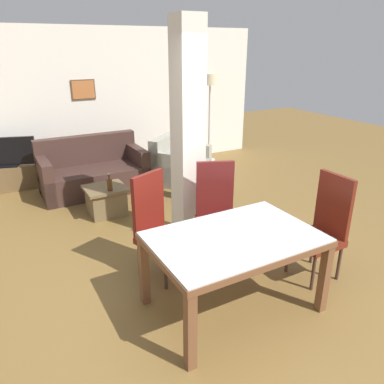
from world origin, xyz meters
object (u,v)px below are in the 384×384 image
Objects in this scene: dining_table at (234,251)px; sofa at (93,174)px; coffee_table at (106,200)px; armchair at (179,166)px; dining_chair_head_right at (324,225)px; bottle at (110,184)px; tv_stand at (8,178)px; tv_screen at (3,153)px; dining_chair_far_right at (216,209)px; dining_chair_far_left at (157,224)px; floor_lamp at (210,88)px; standing_person at (185,141)px.

sofa reaches higher than dining_table.
armchair is at bearing 25.04° from coffee_table.
sofa is at bearing 84.69° from coffee_table.
dining_chair_head_right is 2.95m from bottle.
tv_screen is (0.00, 0.00, 0.46)m from tv_stand.
armchair is (0.81, 2.52, -0.31)m from dining_chair_far_right.
dining_chair_far_left is (-0.38, 0.89, -0.02)m from dining_table.
tv_stand is at bearing 177.10° from floor_lamp.
dining_chair_far_right is at bearing -120.30° from floor_lamp.
floor_lamp reaches higher than armchair.
dining_table is at bearing -81.04° from bottle.
armchair reaches higher than tv_stand.
sofa is 1.54m from armchair.
dining_chair_far_right is at bearing -60.95° from tv_stand.
coffee_table is at bearing -111.70° from dining_chair_far_left.
floor_lamp is at bearing -165.18° from tv_screen.
bottle is (-1.56, 2.51, -0.07)m from dining_chair_head_right.
bottle is (-1.58, -0.91, 0.24)m from armchair.
dining_chair_far_right reaches higher than coffee_table.
tv_screen is at bearing 31.68° from dining_chair_head_right.
armchair is at bearing 70.86° from dining_table.
coffee_table is 0.57× the size of tv_screen.
sofa is (-1.48, 3.73, -0.29)m from dining_chair_head_right.
sofa reaches higher than bottle.
dining_chair_far_right reaches higher than dining_table.
armchair is (0.03, 3.42, -0.31)m from dining_chair_head_right.
tv_stand is (-1.20, 1.84, -0.01)m from coffee_table.
coffee_table is 0.60× the size of tv_stand.
bottle is 0.26× the size of tv_stand.
dining_chair_far_left is at bearing 88.86° from sofa.
bottle is at bearing 97.19° from standing_person.
standing_person reaches higher than tv_screen.
tv_screen reaches higher than sofa.
dining_table reaches higher than coffee_table.
dining_chair_far_right is 1.15× the size of tv_stand.
tv_screen is at bearing 123.17° from coffee_table.
dining_chair_head_right is at bearing 126.82° from dining_chair_far_left.
dining_chair_head_right is 0.68× the size of standing_person.
dining_chair_far_left is 3.82m from tv_screen.
armchair is at bearing 176.64° from tv_screen.
bottle is (-0.02, 1.62, -0.07)m from dining_chair_far_left.
standing_person is at bearing 71.47° from dining_table.
dining_table is at bearing 90.00° from dining_chair_far_left.
dining_chair_far_left is 1.62m from bottle.
dining_chair_far_left is 0.91× the size of armchair.
bottle is 1.35m from standing_person.
dining_table is at bearing 94.97° from sofa.
armchair is at bearing 29.97° from bottle.
standing_person is at bearing -37.08° from tv_stand.
coffee_table is 0.35× the size of standing_person.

